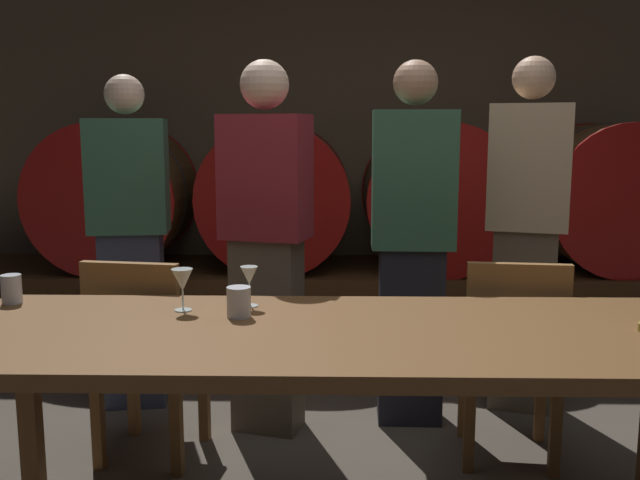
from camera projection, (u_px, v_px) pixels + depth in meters
back_wall at (356, 147)px, 5.19m from camera, size 6.80×0.24×2.52m
barrel_shelf at (358, 300)px, 4.81m from camera, size 6.12×0.90×0.47m
wine_barrel_far_left at (116, 196)px, 4.73m from camera, size 0.98×0.82×0.98m
wine_barrel_center_left at (277, 196)px, 4.71m from camera, size 0.98×0.82×0.98m
wine_barrel_center_right at (437, 196)px, 4.69m from camera, size 0.98×0.82×0.98m
wine_barrel_far_right at (606, 197)px, 4.66m from camera, size 0.98×0.82×0.98m
dining_table at (340, 350)px, 2.22m from camera, size 2.53×0.87×0.77m
chair_left at (144, 350)px, 2.90m from camera, size 0.45×0.45×0.88m
chair_right at (512, 352)px, 2.88m from camera, size 0.44×0.44×0.88m
guest_far_left at (131, 241)px, 3.48m from camera, size 0.41×0.29×1.66m
guest_center_left at (266, 245)px, 3.18m from camera, size 0.43×0.33×1.70m
guest_center_right at (412, 242)px, 3.27m from camera, size 0.39×0.25×1.71m
guest_far_right at (527, 233)px, 3.43m from camera, size 0.43×0.34×1.74m
wine_glass_far_left at (182, 281)px, 2.41m from camera, size 0.07×0.07×0.15m
wine_glass_center_left at (249, 277)px, 2.47m from camera, size 0.06×0.06×0.14m
cup_left at (12, 289)px, 2.53m from camera, size 0.07×0.07×0.10m
cup_right at (239, 302)px, 2.34m from camera, size 0.08×0.08×0.10m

